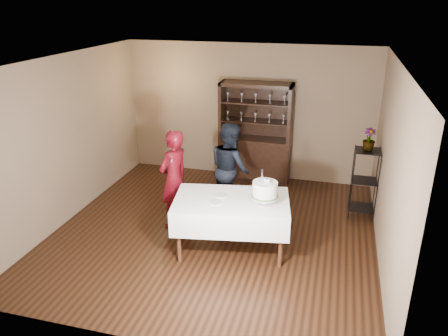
{
  "coord_description": "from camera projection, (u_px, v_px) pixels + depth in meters",
  "views": [
    {
      "loc": [
        1.74,
        -5.9,
        3.55
      ],
      "look_at": [
        0.13,
        0.1,
        1.08
      ],
      "focal_mm": 35.0,
      "sensor_mm": 36.0,
      "label": 1
    }
  ],
  "objects": [
    {
      "name": "plate_far",
      "position": [
        221.0,
        195.0,
        6.36
      ],
      "size": [
        0.24,
        0.24,
        0.01
      ],
      "primitive_type": "cylinder",
      "rotation": [
        0.0,
        0.0,
        -0.43
      ],
      "color": "beige",
      "rests_on": "cake_table"
    },
    {
      "name": "plate_near",
      "position": [
        216.0,
        202.0,
        6.14
      ],
      "size": [
        0.25,
        0.25,
        0.01
      ],
      "primitive_type": "cylinder",
      "rotation": [
        0.0,
        0.0,
        -0.36
      ],
      "color": "beige",
      "rests_on": "cake_table"
    },
    {
      "name": "cake_table",
      "position": [
        231.0,
        211.0,
        6.32
      ],
      "size": [
        1.79,
        1.27,
        0.82
      ],
      "rotation": [
        0.0,
        0.0,
        0.17
      ],
      "color": "white",
      "rests_on": "floor"
    },
    {
      "name": "cake",
      "position": [
        265.0,
        190.0,
        6.02
      ],
      "size": [
        0.39,
        0.39,
        0.53
      ],
      "rotation": [
        0.0,
        0.0,
        -0.09
      ],
      "color": "beige",
      "rests_on": "cake_table"
    },
    {
      "name": "woman",
      "position": [
        174.0,
        180.0,
        6.93
      ],
      "size": [
        0.58,
        0.7,
        1.63
      ],
      "primitive_type": "imported",
      "rotation": [
        0.0,
        0.0,
        -1.95
      ],
      "color": "#3D050F",
      "rests_on": "floor"
    },
    {
      "name": "back_wall",
      "position": [
        248.0,
        112.0,
        8.77
      ],
      "size": [
        5.0,
        0.02,
        2.7
      ],
      "primitive_type": "cube",
      "color": "#755D4B",
      "rests_on": "floor"
    },
    {
      "name": "wall_left",
      "position": [
        67.0,
        139.0,
        7.13
      ],
      "size": [
        0.02,
        5.0,
        2.7
      ],
      "primitive_type": "cube",
      "color": "#755D4B",
      "rests_on": "floor"
    },
    {
      "name": "potted_plant",
      "position": [
        369.0,
        139.0,
        7.09
      ],
      "size": [
        0.24,
        0.24,
        0.36
      ],
      "primitive_type": "imported",
      "rotation": [
        0.0,
        0.0,
        0.19
      ],
      "color": "#4A7437",
      "rests_on": "plant_etagere"
    },
    {
      "name": "man",
      "position": [
        230.0,
        168.0,
        7.42
      ],
      "size": [
        0.97,
        0.99,
        1.61
      ],
      "primitive_type": "imported",
      "rotation": [
        0.0,
        0.0,
        2.27
      ],
      "color": "black",
      "rests_on": "floor"
    },
    {
      "name": "ceiling",
      "position": [
        213.0,
        61.0,
        6.03
      ],
      "size": [
        5.0,
        5.0,
        0.0
      ],
      "primitive_type": "plane",
      "rotation": [
        3.14,
        0.0,
        0.0
      ],
      "color": "silver",
      "rests_on": "back_wall"
    },
    {
      "name": "floor",
      "position": [
        214.0,
        231.0,
        7.03
      ],
      "size": [
        5.0,
        5.0,
        0.0
      ],
      "primitive_type": "plane",
      "color": "black",
      "rests_on": "ground"
    },
    {
      "name": "plant_etagere",
      "position": [
        364.0,
        180.0,
        7.32
      ],
      "size": [
        0.42,
        0.42,
        1.2
      ],
      "color": "black",
      "rests_on": "floor"
    },
    {
      "name": "wall_right",
      "position": [
        390.0,
        169.0,
        5.93
      ],
      "size": [
        0.02,
        5.0,
        2.7
      ],
      "primitive_type": "cube",
      "color": "#755D4B",
      "rests_on": "floor"
    },
    {
      "name": "china_hutch",
      "position": [
        255.0,
        149.0,
        8.75
      ],
      "size": [
        1.4,
        0.48,
        2.0
      ],
      "color": "black",
      "rests_on": "floor"
    }
  ]
}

